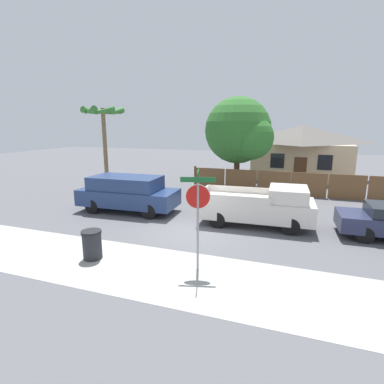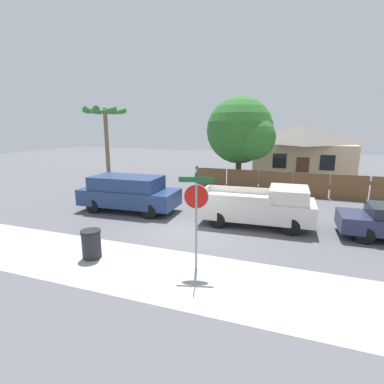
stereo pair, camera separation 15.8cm
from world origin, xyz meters
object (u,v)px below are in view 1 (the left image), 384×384
Objects in this scene: trash_bin at (92,244)px; oak_tree at (241,132)px; palm_tree at (103,118)px; red_suv at (128,193)px; house at (301,151)px; stop_sign at (198,204)px; orange_pickup at (260,206)px.

oak_tree is at bearing 79.70° from trash_bin.
palm_tree reaches higher than red_suv.
house is 1.43× the size of palm_tree.
oak_tree reaches higher than stop_sign.
palm_tree is 1.83× the size of stop_sign.
oak_tree is 8.74m from orange_pickup.
stop_sign is at bearing 6.63° from trash_bin.
stop_sign is at bearing -84.99° from oak_tree.
red_suv is at bearing -46.69° from palm_tree.
oak_tree reaches higher than orange_pickup.
orange_pickup is at bearing 48.03° from trash_bin.
oak_tree is 12.92m from stop_sign.
stop_sign is at bearing -44.53° from palm_tree.
oak_tree is 9.48m from palm_tree.
house is at bearing 34.68° from palm_tree.
palm_tree is at bearing -145.32° from house.
palm_tree is 1.10× the size of red_suv.
house is at bearing 57.38° from red_suv.
stop_sign reaches higher than trash_bin.
palm_tree is 13.08m from orange_pickup.
oak_tree is 13.79m from trash_bin.
oak_tree is 6.50× the size of trash_bin.
orange_pickup is 5.13× the size of trash_bin.
orange_pickup is (6.59, 0.01, -0.11)m from red_suv.
red_suv is at bearing -120.30° from house.
house reaches higher than orange_pickup.
stop_sign is at bearing -98.72° from house.
palm_tree reaches higher than trash_bin.
trash_bin is at bearing -134.29° from orange_pickup.
red_suv is 5.26× the size of trash_bin.
orange_pickup is at bearing -24.04° from palm_tree.
trash_bin is (-6.42, -19.41, -1.75)m from house.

